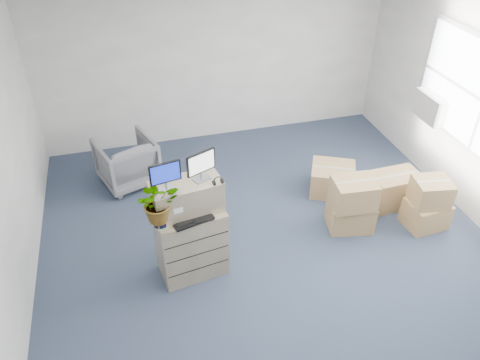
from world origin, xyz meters
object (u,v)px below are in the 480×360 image
at_px(water_bottle, 193,203).
at_px(keyboard, 193,220).
at_px(filing_cabinet_lower, 191,242).
at_px(potted_plant, 159,206).
at_px(monitor_right, 201,165).
at_px(monitor_left, 165,175).
at_px(office_chair, 127,159).

bearing_deg(water_bottle, keyboard, -102.92).
distance_m(filing_cabinet_lower, potted_plant, 0.83).
bearing_deg(monitor_right, monitor_left, 168.45).
bearing_deg(potted_plant, keyboard, -3.15).
xyz_separation_m(monitor_right, office_chair, (-0.81, 2.12, -1.13)).
height_order(water_bottle, potted_plant, potted_plant).
xyz_separation_m(potted_plant, office_chair, (-0.29, 2.31, -0.79)).
bearing_deg(keyboard, office_chair, 91.31).
relative_size(monitor_right, office_chair, 0.43).
distance_m(monitor_left, water_bottle, 0.56).
bearing_deg(water_bottle, office_chair, 107.80).
height_order(monitor_left, monitor_right, monitor_right).
distance_m(filing_cabinet_lower, office_chair, 2.26).
relative_size(filing_cabinet_lower, monitor_right, 2.62).
relative_size(filing_cabinet_lower, monitor_left, 2.69).
height_order(monitor_left, potted_plant, monitor_left).
relative_size(keyboard, office_chair, 0.56).
distance_m(water_bottle, potted_plant, 0.46).
distance_m(water_bottle, office_chair, 2.34).
distance_m(keyboard, potted_plant, 0.44).
bearing_deg(filing_cabinet_lower, monitor_left, 178.80).
relative_size(monitor_left, office_chair, 0.42).
bearing_deg(office_chair, filing_cabinet_lower, 87.03).
relative_size(monitor_right, potted_plant, 0.65).
relative_size(monitor_left, potted_plant, 0.64).
relative_size(monitor_right, keyboard, 0.76).
bearing_deg(filing_cabinet_lower, monitor_right, 8.00).
xyz_separation_m(filing_cabinet_lower, monitor_right, (0.18, 0.05, 1.07)).
bearing_deg(keyboard, monitor_right, 37.21).
bearing_deg(potted_plant, filing_cabinet_lower, 21.64).
xyz_separation_m(monitor_right, keyboard, (-0.17, -0.21, -0.59)).
relative_size(water_bottle, potted_plant, 0.41).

